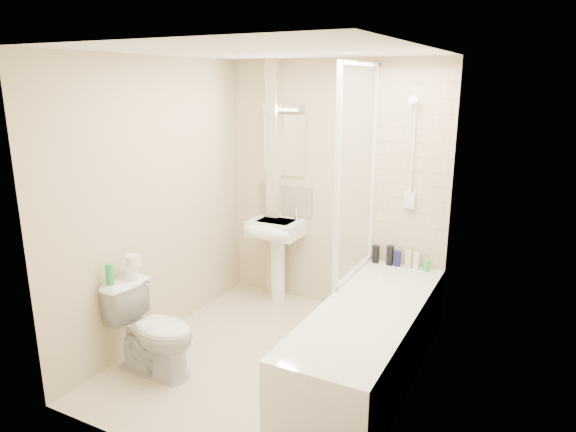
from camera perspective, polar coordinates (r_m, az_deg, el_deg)
The scene contains 25 objects.
floor at distance 4.33m, azimuth -1.92°, elevation -15.74°, with size 2.50×2.50×0.00m, color beige.
wall_back at distance 4.96m, azimuth 5.05°, elevation 3.13°, with size 2.20×0.02×2.40m, color beige.
wall_left at distance 4.49m, azimuth -14.40°, elevation 1.47°, with size 0.02×2.50×2.40m, color beige.
wall_right at distance 3.47m, azimuth 13.96°, elevation -2.41°, with size 0.02×2.50×2.40m, color beige.
ceiling at distance 3.73m, azimuth -2.25°, elevation 17.86°, with size 2.20×2.50×0.02m, color white.
tile_back at distance 4.67m, azimuth 13.61°, elevation 4.86°, with size 0.70×0.01×1.75m, color beige.
tile_right at distance 3.61m, azimuth 14.76°, elevation 1.89°, with size 0.01×2.10×1.75m, color beige.
pipe_boxing at distance 5.17m, azimuth -1.58°, elevation 3.66°, with size 0.12×0.12×2.40m, color beige.
splashback at distance 5.20m, azimuth -0.33°, elevation 1.82°, with size 0.60×0.01×0.30m, color beige.
mirror at distance 5.10m, azimuth -0.35°, elevation 7.85°, with size 0.46×0.01×0.60m, color white.
strip_light at distance 5.05m, azimuth -0.48°, elevation 11.99°, with size 0.42×0.07×0.07m, color silver.
bathtub at distance 4.09m, azimuth 8.94°, elevation -13.28°, with size 0.70×2.10×0.55m.
shower_screen at distance 4.35m, azimuth 7.72°, elevation 4.76°, with size 0.04×0.92×1.80m.
shower_fixture at distance 4.61m, azimuth 13.55°, elevation 6.26°, with size 0.10×0.16×0.99m.
pedestal_sink at distance 5.10m, azimuth -1.51°, elevation -2.45°, with size 0.51×0.47×0.98m.
bottle_black_a at distance 4.87m, azimuth 9.73°, elevation -4.19°, with size 0.07×0.07×0.16m, color black.
bottle_black_b at distance 4.83m, azimuth 11.27°, elevation -4.31°, with size 0.07×0.07×0.18m, color black.
bottle_blue at distance 4.82m, azimuth 12.08°, elevation -4.64°, with size 0.06×0.06×0.15m, color navy.
bottle_cream at distance 4.79m, azimuth 13.24°, elevation -4.73°, with size 0.06×0.06×0.16m, color beige.
bottle_white_b at distance 4.78m, azimuth 14.07°, elevation -4.88°, with size 0.06×0.06×0.15m, color silver.
bottle_green at distance 4.77m, azimuth 15.15°, elevation -5.37°, with size 0.06×0.06×0.09m, color green.
toilet at distance 4.15m, azimuth -14.69°, elevation -12.11°, with size 0.71×0.42×0.71m, color white.
toilet_roll_lower at distance 4.19m, azimuth -17.11°, elevation -6.03°, with size 0.11×0.11×0.09m, color white.
toilet_roll_upper at distance 4.16m, azimuth -16.84°, elevation -4.80°, with size 0.11×0.11×0.09m, color white.
green_bottle at distance 4.10m, azimuth -19.21°, elevation -6.15°, with size 0.06×0.06×0.16m, color green.
Camera 1 is at (1.84, -3.24, 2.21)m, focal length 32.00 mm.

